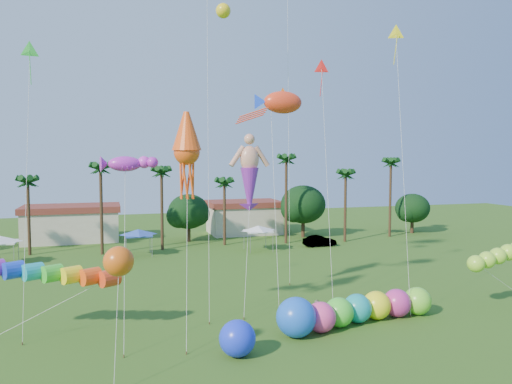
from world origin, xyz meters
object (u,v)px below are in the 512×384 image
object	(u,v)px
car_b	(320,241)
caterpillar_inflatable	(352,310)
spectator_b	(317,312)
blue_ball	(237,338)

from	to	relation	value
car_b	caterpillar_inflatable	distance (m)	29.79
spectator_b	caterpillar_inflatable	size ratio (longest dim) A/B	0.13
car_b	spectator_b	distance (m)	29.69
caterpillar_inflatable	blue_ball	xyz separation A→B (m)	(-8.61, -2.87, -0.01)
car_b	spectator_b	size ratio (longest dim) A/B	2.55
car_b	spectator_b	world-z (taller)	spectator_b
car_b	blue_ball	bearing A→B (deg)	149.09
car_b	spectator_b	bearing A→B (deg)	156.12
car_b	caterpillar_inflatable	bearing A→B (deg)	160.49
caterpillar_inflatable	spectator_b	bearing A→B (deg)	144.97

